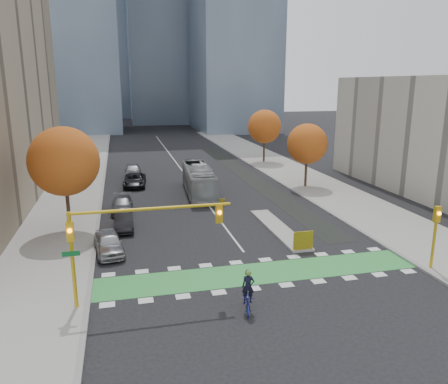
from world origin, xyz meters
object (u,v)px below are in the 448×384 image
parked_car_c (122,205)px  traffic_signal_east (436,228)px  parked_car_a (109,243)px  parked_car_d (135,180)px  traffic_signal_west (124,231)px  parked_car_e (133,171)px  cyclist (248,298)px  parked_car_b (124,221)px  hazard_board (303,240)px  tree_west (64,161)px  bus (199,180)px  tree_east_near (307,144)px  tree_east_far (265,127)px

parked_car_c → traffic_signal_east: bearing=-40.7°
parked_car_a → parked_car_d: parked_car_a is taller
traffic_signal_west → parked_car_e: bearing=87.5°
traffic_signal_west → parked_car_d: bearing=87.0°
traffic_signal_west → cyclist: traffic_signal_west is taller
parked_car_b → parked_car_d: size_ratio=0.81×
traffic_signal_west → hazard_board: bearing=21.5°
tree_west → traffic_signal_east: tree_west is taller
bus → parked_car_c: bearing=-144.8°
parked_car_d → parked_car_e: 5.00m
traffic_signal_west → cyclist: (5.91, -2.23, -3.29)m
cyclist → parked_car_e: cyclist is taller
tree_west → parked_car_d: 16.58m
parked_car_b → parked_car_a: bearing=-102.2°
tree_east_near → traffic_signal_west: bearing=-131.5°
parked_car_d → parked_car_e: bearing=95.0°
parked_car_a → parked_car_e: 25.04m
tree_east_near → hazard_board: bearing=-114.2°
bus → parked_car_e: 11.95m
bus → parked_car_a: bearing=-117.3°
tree_west → tree_east_far: bearing=46.7°
bus → parked_car_c: (-7.89, -4.85, -0.84)m
tree_east_far → parked_car_b: tree_east_far is taller
traffic_signal_west → cyclist: 7.12m
parked_car_b → parked_car_c: size_ratio=0.92×
tree_east_far → parked_car_c: (-20.49, -21.05, -4.58)m
cyclist → parked_car_b: 15.83m
bus → parked_car_d: 8.20m
tree_east_near → tree_east_far: size_ratio=0.92×
parked_car_c → parked_car_d: (1.49, 9.91, 0.06)m
tree_east_near → parked_car_a: bearing=-144.4°
tree_east_far → parked_car_e: 20.45m
hazard_board → cyclist: cyclist is taller
tree_west → traffic_signal_west: (4.07, -12.51, -1.58)m
tree_west → bus: tree_west is taller
tree_west → traffic_signal_west: bearing=-72.0°
hazard_board → traffic_signal_west: (-11.93, -4.71, 3.23)m
tree_west → parked_car_c: tree_west is taller
tree_east_far → parked_car_b: size_ratio=1.82×
tree_west → parked_car_a: (3.00, -5.05, -4.87)m
traffic_signal_east → tree_east_far: bearing=87.0°
tree_west → cyclist: 18.46m
cyclist → traffic_signal_west: bearing=173.4°
tree_east_far → parked_car_b: 33.42m
cyclist → parked_car_d: 29.93m
tree_east_far → hazard_board: bearing=-104.1°
parked_car_e → parked_car_d: bearing=-86.8°
tree_east_near → tree_east_far: bearing=88.2°
hazard_board → parked_car_b: (-11.93, 7.75, -0.11)m
traffic_signal_west → parked_car_b: 12.90m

